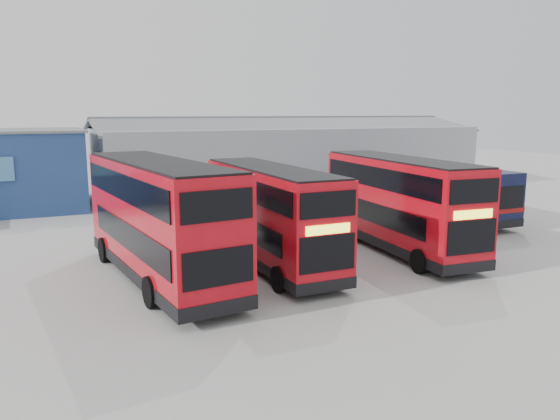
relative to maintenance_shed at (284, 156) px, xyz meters
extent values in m
plane|color=#9C9C97|center=(-8.00, -20.00, -2.60)|extent=(120.00, 120.00, 0.00)
cube|color=#989DA6|center=(0.00, 0.00, -0.10)|extent=(30.00, 12.00, 5.00)
cube|color=slate|center=(0.00, -2.80, 2.65)|extent=(30.50, 6.33, 1.29)
cube|color=slate|center=(0.00, 2.80, 2.65)|extent=(30.50, 6.33, 1.29)
cube|color=red|center=(-14.93, -21.26, -0.21)|extent=(3.66, 10.78, 4.08)
cube|color=black|center=(-14.93, -21.26, -2.05)|extent=(3.70, 10.82, 0.45)
cube|color=black|center=(-13.61, -21.52, -0.69)|extent=(1.03, 8.91, 0.96)
cube|color=black|center=(-16.15, -21.80, -0.69)|extent=(1.03, 8.91, 0.96)
cube|color=black|center=(-13.66, -21.12, 1.02)|extent=(1.14, 9.91, 0.96)
cube|color=black|center=(-16.20, -21.40, 1.02)|extent=(1.14, 9.91, 0.96)
cube|color=black|center=(-15.51, -15.99, -0.79)|extent=(2.26, 0.30, 1.36)
cube|color=black|center=(-15.51, -15.99, 1.02)|extent=(2.26, 0.30, 0.96)
cube|color=#FAF534|center=(-15.51, -15.98, 0.11)|extent=(1.80, 0.24, 0.35)
cube|color=black|center=(-14.34, -26.53, -0.79)|extent=(2.21, 0.29, 1.11)
cube|color=black|center=(-14.34, -26.53, 1.02)|extent=(2.21, 0.29, 0.91)
cube|color=black|center=(-14.93, -21.26, 1.84)|extent=(3.49, 10.61, 0.10)
cylinder|color=black|center=(-14.13, -17.48, -2.08)|extent=(0.43, 1.08, 1.05)
cylinder|color=black|center=(-16.53, -17.74, -2.08)|extent=(0.43, 1.08, 1.05)
cylinder|color=black|center=(-13.43, -23.78, -2.08)|extent=(0.43, 1.08, 1.05)
cylinder|color=black|center=(-15.83, -24.04, -2.08)|extent=(0.43, 1.08, 1.05)
cube|color=red|center=(-10.36, -21.06, -0.45)|extent=(2.30, 9.54, 3.68)
cube|color=black|center=(-10.36, -21.06, -2.10)|extent=(2.34, 9.58, 0.41)
cube|color=black|center=(-11.51, -20.69, -0.88)|extent=(0.07, 8.08, 0.86)
cube|color=black|center=(-9.21, -20.70, -0.88)|extent=(0.07, 8.08, 0.86)
cube|color=black|center=(-11.51, -21.06, 0.67)|extent=(0.07, 8.99, 0.86)
cube|color=black|center=(-9.21, -21.06, 0.67)|extent=(0.07, 8.99, 0.86)
cube|color=black|center=(-10.38, -25.85, -0.97)|extent=(2.04, 0.05, 1.23)
cube|color=black|center=(-10.38, -25.85, 0.67)|extent=(2.04, 0.05, 0.86)
cube|color=#FAF534|center=(-10.38, -25.86, -0.15)|extent=(1.63, 0.04, 0.32)
cube|color=black|center=(-10.34, -16.27, -0.97)|extent=(2.00, 0.05, 1.00)
cube|color=black|center=(-10.34, -16.27, 0.67)|extent=(2.00, 0.05, 0.82)
cube|color=black|center=(-10.36, -21.06, 1.41)|extent=(2.16, 9.41, 0.09)
cylinder|color=black|center=(-11.46, -24.37, -2.13)|extent=(0.29, 0.95, 0.94)
cylinder|color=black|center=(-9.28, -24.38, -2.13)|extent=(0.29, 0.95, 0.94)
cylinder|color=black|center=(-11.44, -18.65, -2.13)|extent=(0.29, 0.95, 0.94)
cylinder|color=black|center=(-9.26, -18.66, -2.13)|extent=(0.29, 0.95, 0.94)
cube|color=red|center=(-4.13, -21.22, -0.36)|extent=(3.11, 10.07, 3.82)
cube|color=black|center=(-4.13, -21.22, -2.08)|extent=(3.15, 10.11, 0.42)
cube|color=black|center=(-5.30, -20.75, -0.81)|extent=(0.69, 8.38, 0.90)
cube|color=black|center=(-2.91, -20.94, -0.81)|extent=(0.69, 8.38, 0.90)
cube|color=black|center=(-5.33, -21.13, 0.80)|extent=(0.76, 9.32, 0.90)
cube|color=black|center=(-2.93, -21.31, 0.80)|extent=(0.76, 9.32, 0.90)
cube|color=black|center=(-4.51, -26.18, -0.90)|extent=(2.12, 0.21, 1.27)
cube|color=black|center=(-4.51, -26.18, 0.80)|extent=(2.12, 0.21, 0.90)
cube|color=#FAF534|center=(-4.51, -26.19, -0.05)|extent=(1.70, 0.17, 0.33)
cube|color=black|center=(-3.75, -16.26, -0.90)|extent=(2.07, 0.21, 1.04)
cube|color=black|center=(-3.75, -16.26, 0.80)|extent=(2.07, 0.21, 0.85)
cube|color=black|center=(-4.13, -21.22, 1.57)|extent=(2.96, 9.91, 0.09)
cylinder|color=black|center=(-5.52, -24.57, -2.11)|extent=(0.38, 1.00, 0.98)
cylinder|color=black|center=(-3.26, -24.74, -2.11)|extent=(0.38, 1.00, 0.98)
cylinder|color=black|center=(-5.07, -18.64, -2.11)|extent=(0.38, 1.00, 0.98)
cylinder|color=black|center=(-2.81, -18.81, -2.11)|extent=(0.38, 1.00, 0.98)
cube|color=black|center=(2.85, -15.17, -0.85)|extent=(2.86, 11.58, 2.78)
cube|color=black|center=(2.85, -15.17, -2.05)|extent=(2.90, 11.63, 0.42)
cube|color=#990B0C|center=(2.85, -15.17, -1.35)|extent=(2.89, 11.62, 0.26)
cube|color=black|center=(4.17, -15.51, -0.40)|extent=(0.25, 9.64, 1.00)
cube|color=black|center=(1.51, -15.45, -0.40)|extent=(0.25, 9.64, 1.00)
cube|color=black|center=(2.96, -9.38, -0.66)|extent=(2.36, 0.10, 1.36)
cube|color=black|center=(2.73, -20.95, -0.66)|extent=(2.31, 0.10, 1.15)
cylinder|color=black|center=(4.19, -11.10, -2.06)|extent=(0.36, 1.10, 1.09)
cylinder|color=black|center=(1.67, -11.05, -2.06)|extent=(0.36, 1.10, 1.09)
cylinder|color=black|center=(4.04, -18.44, -2.06)|extent=(0.36, 1.10, 1.09)
cylinder|color=black|center=(1.52, -18.39, -2.06)|extent=(0.36, 1.10, 1.09)
camera|label=1|loc=(-19.00, -41.05, 3.63)|focal=35.00mm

